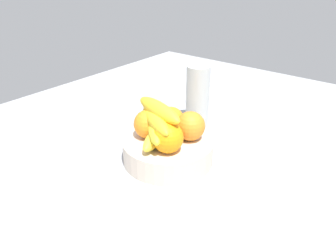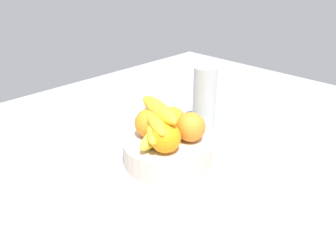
% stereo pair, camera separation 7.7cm
% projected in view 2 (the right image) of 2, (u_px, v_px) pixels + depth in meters
% --- Properties ---
extents(ground_plane, '(1.80, 1.40, 0.03)m').
position_uv_depth(ground_plane, '(166.00, 161.00, 0.90)').
color(ground_plane, gray).
extents(fruit_bowl, '(0.24, 0.24, 0.06)m').
position_uv_depth(fruit_bowl, '(168.00, 150.00, 0.86)').
color(fruit_bowl, beige).
rests_on(fruit_bowl, ground_plane).
extents(orange_front_left, '(0.08, 0.08, 0.08)m').
position_uv_depth(orange_front_left, '(191.00, 127.00, 0.83)').
color(orange_front_left, orange).
rests_on(orange_front_left, fruit_bowl).
extents(orange_front_right, '(0.08, 0.08, 0.08)m').
position_uv_depth(orange_front_right, '(171.00, 121.00, 0.86)').
color(orange_front_right, orange).
rests_on(orange_front_right, fruit_bowl).
extents(orange_center, '(0.08, 0.08, 0.08)m').
position_uv_depth(orange_center, '(149.00, 123.00, 0.85)').
color(orange_center, orange).
rests_on(orange_center, fruit_bowl).
extents(orange_back_left, '(0.08, 0.08, 0.08)m').
position_uv_depth(orange_back_left, '(165.00, 137.00, 0.78)').
color(orange_back_left, orange).
rests_on(orange_back_left, fruit_bowl).
extents(banana_bunch, '(0.17, 0.17, 0.11)m').
position_uv_depth(banana_bunch, '(157.00, 122.00, 0.82)').
color(banana_bunch, gold).
rests_on(banana_bunch, fruit_bowl).
extents(thermos_tumbler, '(0.07, 0.07, 0.20)m').
position_uv_depth(thermos_tumbler, '(205.00, 98.00, 1.01)').
color(thermos_tumbler, '#B8BCBA').
rests_on(thermos_tumbler, ground_plane).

